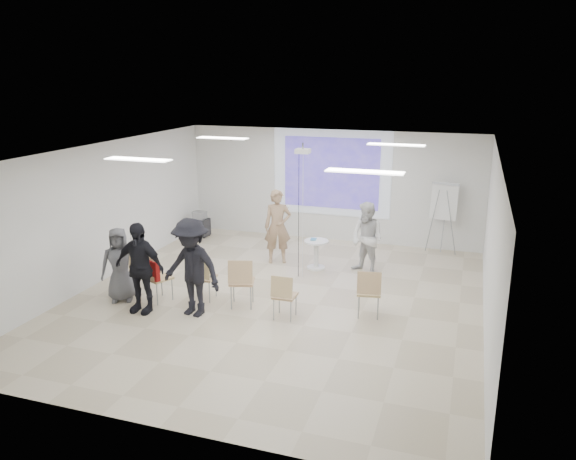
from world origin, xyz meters
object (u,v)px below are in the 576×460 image
(player_left, at_px, (278,222))
(av_cart, at_px, (200,225))
(audience_outer, at_px, (119,260))
(flipchart_easel, at_px, (444,202))
(player_right, at_px, (367,235))
(chair_center, at_px, (241,279))
(chair_left_inner, at_px, (203,275))
(audience_mid, at_px, (191,261))
(chair_far_left, at_px, (141,262))
(chair_right_far, at_px, (369,289))
(audience_left, at_px, (139,261))
(chair_right_inner, at_px, (284,293))
(laptop, at_px, (205,276))
(chair_left_mid, at_px, (155,275))
(pedestal_table, at_px, (316,253))

(player_left, relative_size, av_cart, 2.82)
(player_left, xyz_separation_m, audience_outer, (-2.20, -3.23, -0.16))
(player_left, bearing_deg, flipchart_easel, 5.53)
(player_left, relative_size, audience_outer, 1.19)
(player_right, relative_size, chair_center, 1.82)
(chair_left_inner, xyz_separation_m, audience_mid, (0.14, -0.68, 0.53))
(chair_far_left, height_order, chair_right_far, chair_far_left)
(player_right, bearing_deg, audience_left, -108.79)
(chair_right_inner, bearing_deg, player_left, 110.36)
(audience_outer, xyz_separation_m, av_cart, (-0.60, 4.64, -0.51))
(laptop, height_order, audience_outer, audience_outer)
(laptop, bearing_deg, player_right, -141.69)
(chair_far_left, xyz_separation_m, chair_right_inner, (3.38, -0.58, -0.06))
(chair_left_mid, relative_size, av_cart, 1.33)
(pedestal_table, xyz_separation_m, audience_outer, (-3.21, -3.05, 0.45))
(chair_left_inner, xyz_separation_m, chair_right_inner, (1.83, -0.36, -0.02))
(chair_left_inner, xyz_separation_m, flipchart_easel, (4.34, 4.68, 0.79))
(chair_right_far, distance_m, av_cart, 6.72)
(chair_right_far, relative_size, audience_mid, 0.44)
(audience_outer, height_order, av_cart, audience_outer)
(chair_center, distance_m, audience_mid, 1.06)
(pedestal_table, xyz_separation_m, chair_right_inner, (0.19, -2.90, 0.13))
(chair_right_far, distance_m, audience_left, 4.35)
(chair_far_left, relative_size, chair_right_far, 1.03)
(pedestal_table, height_order, chair_left_mid, chair_left_mid)
(player_left, distance_m, flipchart_easel, 4.20)
(chair_left_inner, bearing_deg, audience_left, -139.40)
(chair_center, bearing_deg, audience_mid, -157.86)
(player_right, distance_m, audience_outer, 5.38)
(pedestal_table, xyz_separation_m, chair_center, (-0.77, -2.64, 0.20))
(chair_right_far, bearing_deg, chair_far_left, 171.07)
(laptop, distance_m, flipchart_easel, 6.37)
(player_right, distance_m, chair_right_inner, 3.15)
(chair_left_mid, bearing_deg, chair_left_inner, 46.70)
(chair_right_far, bearing_deg, laptop, 173.27)
(pedestal_table, height_order, audience_mid, audience_mid)
(chair_right_inner, height_order, audience_outer, audience_outer)
(player_right, xyz_separation_m, chair_left_inner, (-2.81, -2.61, -0.37))
(chair_left_mid, height_order, audience_outer, audience_outer)
(pedestal_table, bearing_deg, laptop, -123.99)
(player_left, relative_size, chair_right_far, 2.14)
(chair_right_inner, bearing_deg, flipchart_easel, 62.65)
(chair_left_inner, height_order, audience_outer, audience_outer)
(audience_mid, bearing_deg, av_cart, 125.22)
(pedestal_table, bearing_deg, audience_mid, -115.06)
(chair_left_inner, xyz_separation_m, audience_left, (-0.88, -0.85, 0.47))
(audience_outer, bearing_deg, chair_center, -17.02)
(flipchart_easel, bearing_deg, audience_mid, -118.34)
(chair_right_far, bearing_deg, chair_left_mid, 179.00)
(laptop, relative_size, flipchart_easel, 0.19)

